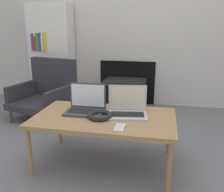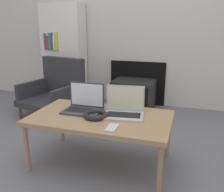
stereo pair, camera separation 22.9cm
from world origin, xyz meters
TOP-DOWN VIEW (x-y plane):
  - ground_plane at (0.00, 0.00)m, footprint 14.00×14.00m
  - wall_back at (-0.00, 1.96)m, footprint 7.00×0.08m
  - table at (0.00, 0.15)m, footprint 1.14×0.65m
  - laptop_left at (-0.18, 0.23)m, footprint 0.32×0.23m
  - laptop_right at (0.18, 0.23)m, footprint 0.35×0.27m
  - headphones at (-0.03, 0.11)m, footprint 0.20×0.20m
  - phone at (0.16, -0.06)m, footprint 0.07×0.14m
  - tv at (-0.08, 1.69)m, footprint 0.57×0.44m
  - armchair at (-1.02, 1.18)m, footprint 0.80×0.77m
  - bookshelf at (-1.18, 1.76)m, footprint 0.61×0.32m

SIDE VIEW (x-z plane):
  - ground_plane at x=0.00m, z-range 0.00..0.00m
  - tv at x=-0.08m, z-range 0.00..0.40m
  - armchair at x=-1.02m, z-range -0.04..0.69m
  - table at x=0.00m, z-range 0.18..0.61m
  - phone at x=0.16m, z-range 0.43..0.44m
  - headphones at x=-0.03m, z-range 0.43..0.47m
  - laptop_left at x=-0.18m, z-range 0.37..0.60m
  - laptop_right at x=0.18m, z-range 0.37..0.60m
  - bookshelf at x=-1.18m, z-range 0.00..1.44m
  - wall_back at x=0.00m, z-range -0.01..2.59m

